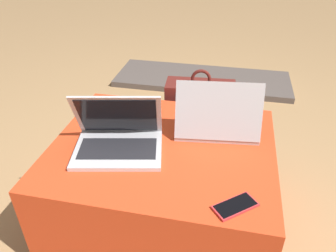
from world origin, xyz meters
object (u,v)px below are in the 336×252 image
Objects in this scene: laptop_far at (217,121)px; cell_phone at (235,206)px; laptop_near at (118,138)px; backpack at (199,121)px.

laptop_far reaches higher than cell_phone.
laptop_near is at bearing 21.94° from laptop_far.
laptop_far is 2.42× the size of cell_phone.
backpack is at bearing 54.26° from laptop_near.
backpack is (0.25, 0.55, -0.23)m from laptop_near.
laptop_far reaches higher than backpack.
laptop_near is at bearing -155.71° from cell_phone.
cell_phone is at bearing -37.80° from laptop_near.
cell_phone is 0.82m from backpack.
laptop_near is 0.65m from backpack.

